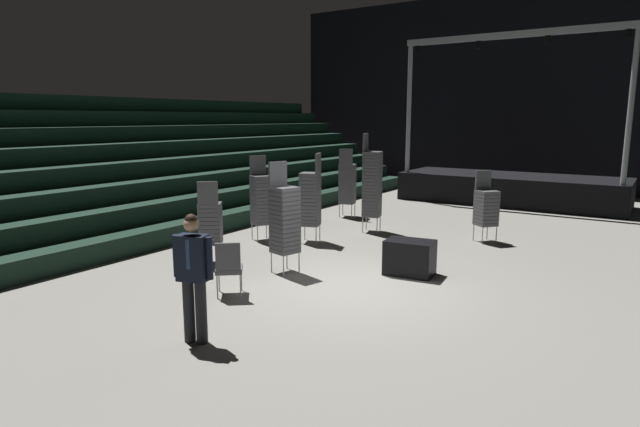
{
  "coord_description": "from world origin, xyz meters",
  "views": [
    {
      "loc": [
        4.47,
        -7.8,
        2.95
      ],
      "look_at": [
        -0.22,
        -0.67,
        1.4
      ],
      "focal_mm": 29.63,
      "sensor_mm": 36.0,
      "label": 1
    }
  ],
  "objects": [
    {
      "name": "stage_riser",
      "position": [
        -0.0,
        11.11,
        0.6
      ],
      "size": [
        7.38,
        2.74,
        5.62
      ],
      "color": "black",
      "rests_on": "ground_plane"
    },
    {
      "name": "chair_stack_front_right",
      "position": [
        -3.64,
        1.94,
        1.03
      ],
      "size": [
        0.6,
        0.6,
        2.05
      ],
      "rotation": [
        0.0,
        0.0,
        4.2
      ],
      "color": "#B2B5BA",
      "rests_on": "ground_plane"
    },
    {
      "name": "ground_plane",
      "position": [
        0.0,
        0.0,
        -0.05
      ],
      "size": [
        22.0,
        30.0,
        0.1
      ],
      "primitive_type": "cube",
      "color": "gray"
    },
    {
      "name": "chair_stack_mid_right",
      "position": [
        -1.51,
        0.05,
        1.07
      ],
      "size": [
        0.54,
        0.54,
        2.14
      ],
      "rotation": [
        0.0,
        0.0,
        4.45
      ],
      "color": "#B2B5BA",
      "rests_on": "ground_plane"
    },
    {
      "name": "chair_stack_rear_left",
      "position": [
        -3.48,
        5.77,
        1.03
      ],
      "size": [
        0.54,
        0.54,
        2.05
      ],
      "rotation": [
        0.0,
        0.0,
        0.26
      ],
      "color": "#B2B5BA",
      "rests_on": "ground_plane"
    },
    {
      "name": "chair_stack_front_left",
      "position": [
        0.95,
        4.77,
        0.86
      ],
      "size": [
        0.62,
        0.62,
        1.71
      ],
      "rotation": [
        0.0,
        0.0,
        4.01
      ],
      "color": "#B2B5BA",
      "rests_on": "ground_plane"
    },
    {
      "name": "loose_chair_near_man",
      "position": [
        -1.46,
        -1.55,
        0.53
      ],
      "size": [
        0.62,
        0.62,
        0.95
      ],
      "rotation": [
        0.0,
        0.0,
        0.69
      ],
      "color": "#B2B5BA",
      "rests_on": "ground_plane"
    },
    {
      "name": "chair_stack_rear_right",
      "position": [
        -2.55,
        2.45,
        1.07
      ],
      "size": [
        0.56,
        0.56,
        2.14
      ],
      "rotation": [
        0.0,
        0.0,
        1.92
      ],
      "color": "#B2B5BA",
      "rests_on": "ground_plane"
    },
    {
      "name": "bleacher_bank_left",
      "position": [
        -8.0,
        1.0,
        1.8
      ],
      "size": [
        6.0,
        24.0,
        3.6
      ],
      "rotation": [
        0.0,
        0.0,
        1.57
      ],
      "color": "black",
      "rests_on": "ground_plane"
    },
    {
      "name": "chair_stack_mid_left",
      "position": [
        -1.87,
        4.29,
        1.28
      ],
      "size": [
        0.54,
        0.54,
        2.56
      ],
      "rotation": [
        0.0,
        0.0,
        4.97
      ],
      "color": "#B2B5BA",
      "rests_on": "ground_plane"
    },
    {
      "name": "arena_end_wall",
      "position": [
        0.0,
        15.0,
        4.0
      ],
      "size": [
        22.0,
        0.3,
        8.0
      ],
      "primitive_type": "cube",
      "color": "black",
      "rests_on": "ground_plane"
    },
    {
      "name": "equipment_road_case",
      "position": [
        0.55,
        1.26,
        0.33
      ],
      "size": [
        0.97,
        0.71,
        0.67
      ],
      "primitive_type": "cube",
      "rotation": [
        0.0,
        0.0,
        0.12
      ],
      "color": "black",
      "rests_on": "ground_plane"
    },
    {
      "name": "man_with_tie",
      "position": [
        -0.56,
        -3.18,
        0.99
      ],
      "size": [
        0.57,
        0.34,
        1.74
      ],
      "rotation": [
        0.0,
        0.0,
        3.45
      ],
      "color": "black",
      "rests_on": "ground_plane"
    },
    {
      "name": "chair_stack_mid_centre",
      "position": [
        -3.2,
        -0.22,
        0.86
      ],
      "size": [
        0.61,
        0.61,
        1.71
      ],
      "rotation": [
        0.0,
        0.0,
        0.63
      ],
      "color": "#B2B5BA",
      "rests_on": "ground_plane"
    }
  ]
}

